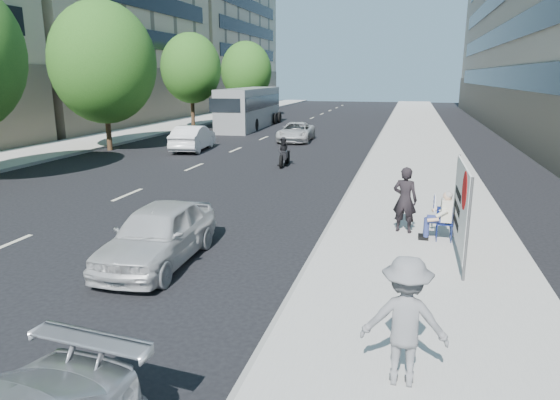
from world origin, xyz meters
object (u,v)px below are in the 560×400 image
(seated_protester, at_px, (441,213))
(jogger, at_px, (405,321))
(white_sedan_near, at_px, (158,234))
(white_sedan_mid, at_px, (193,138))
(pedestrian_woman, at_px, (405,200))
(bus, at_px, (250,108))
(white_sedan_far, at_px, (296,132))
(motorcycle, at_px, (284,153))
(protest_banner, at_px, (461,205))

(seated_protester, distance_m, jogger, 6.67)
(jogger, relative_size, white_sedan_near, 0.44)
(white_sedan_near, bearing_deg, white_sedan_mid, 109.50)
(pedestrian_woman, bearing_deg, white_sedan_mid, -34.80)
(white_sedan_near, xyz_separation_m, bus, (-7.70, 30.86, 0.93))
(pedestrian_woman, bearing_deg, white_sedan_near, 45.05)
(jogger, relative_size, bus, 0.15)
(white_sedan_far, xyz_separation_m, motorcycle, (1.55, -9.42, 0.01))
(seated_protester, relative_size, motorcycle, 0.64)
(pedestrian_woman, distance_m, motorcycle, 11.53)
(pedestrian_woman, relative_size, motorcycle, 0.88)
(white_sedan_mid, bearing_deg, protest_banner, 124.49)
(seated_protester, relative_size, jogger, 0.71)
(jogger, bearing_deg, white_sedan_near, -34.71)
(seated_protester, distance_m, white_sedan_far, 21.49)
(white_sedan_far, bearing_deg, motorcycle, -83.75)
(seated_protester, height_order, white_sedan_near, seated_protester)
(seated_protester, xyz_separation_m, white_sedan_far, (-8.31, 19.82, -0.24))
(white_sedan_mid, height_order, motorcycle, white_sedan_mid)
(white_sedan_mid, bearing_deg, white_sedan_near, 104.64)
(seated_protester, xyz_separation_m, bus, (-14.16, 27.89, 0.76))
(seated_protester, xyz_separation_m, white_sedan_near, (-6.46, -2.97, -0.17))
(seated_protester, relative_size, pedestrian_woman, 0.72)
(protest_banner, relative_size, white_sedan_mid, 0.68)
(bus, bearing_deg, white_sedan_near, -78.65)
(seated_protester, height_order, white_sedan_far, seated_protester)
(pedestrian_woman, relative_size, protest_banner, 0.59)
(white_sedan_far, bearing_deg, jogger, -77.22)
(bus, bearing_deg, motorcycle, -69.75)
(white_sedan_near, height_order, bus, bus)
(seated_protester, relative_size, white_sedan_near, 0.31)
(jogger, distance_m, bus, 37.01)
(seated_protester, height_order, jogger, jogger)
(jogger, height_order, white_sedan_near, jogger)
(pedestrian_woman, xyz_separation_m, bus, (-13.24, 27.42, 0.58))
(jogger, height_order, white_sedan_mid, jogger)
(motorcycle, height_order, bus, bus)
(white_sedan_mid, bearing_deg, seated_protester, 126.04)
(protest_banner, distance_m, motorcycle, 13.62)
(seated_protester, relative_size, protest_banner, 0.43)
(jogger, bearing_deg, white_sedan_mid, -60.93)
(white_sedan_near, bearing_deg, motorcycle, 89.15)
(pedestrian_woman, height_order, white_sedan_near, pedestrian_woman)
(white_sedan_near, relative_size, white_sedan_mid, 0.92)
(bus, bearing_deg, white_sedan_far, -56.76)
(jogger, distance_m, white_sedan_far, 27.49)
(jogger, relative_size, motorcycle, 0.90)
(jogger, height_order, pedestrian_woman, jogger)
(seated_protester, distance_m, white_sedan_near, 7.11)
(white_sedan_near, xyz_separation_m, white_sedan_far, (-1.85, 22.79, -0.08))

